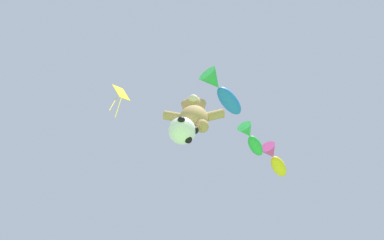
% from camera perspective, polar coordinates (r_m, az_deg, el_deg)
% --- Properties ---
extents(teddy_bear_kite, '(2.02, 0.89, 2.05)m').
position_cam_1_polar(teddy_bear_kite, '(12.17, 0.27, 0.81)').
color(teddy_bear_kite, tan).
extents(soccer_ball_kite, '(0.91, 0.91, 0.84)m').
position_cam_1_polar(soccer_ball_kite, '(11.08, -1.48, -1.65)').
color(soccer_ball_kite, white).
extents(fish_kite_cobalt, '(1.74, 2.05, 0.74)m').
position_cam_1_polar(fish_kite_cobalt, '(13.90, 4.47, 4.45)').
color(fish_kite_cobalt, blue).
extents(fish_kite_emerald, '(1.18, 1.60, 0.60)m').
position_cam_1_polar(fish_kite_emerald, '(14.91, 9.03, -2.81)').
color(fish_kite_emerald, green).
extents(fish_kite_goldfin, '(1.34, 1.79, 0.68)m').
position_cam_1_polar(fish_kite_goldfin, '(16.37, 12.47, -5.87)').
color(fish_kite_goldfin, yellow).
extents(diamond_kite, '(0.68, 0.77, 2.62)m').
position_cam_1_polar(diamond_kite, '(15.26, -10.88, 3.73)').
color(diamond_kite, yellow).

